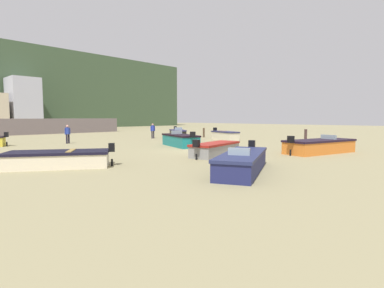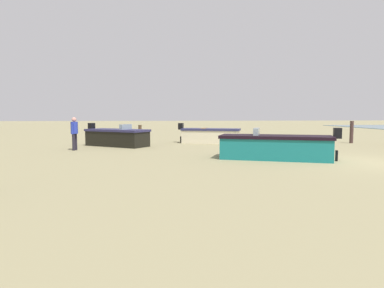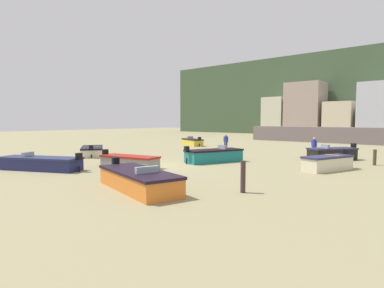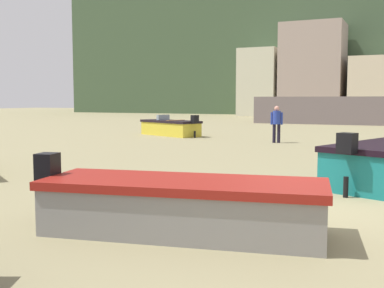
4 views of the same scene
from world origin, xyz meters
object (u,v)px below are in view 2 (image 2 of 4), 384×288
(boat_cream_7, at_px, (210,136))
(mooring_post_mid_beach, at_px, (352,132))
(mooring_post_near_water, at_px, (140,133))
(boat_black_0, at_px, (117,137))
(beach_walker_distant, at_px, (74,131))
(boat_teal_1, at_px, (275,147))

(boat_cream_7, distance_m, mooring_post_mid_beach, 8.62)
(mooring_post_near_water, bearing_deg, boat_cream_7, -111.45)
(boat_black_0, height_order, boat_cream_7, boat_black_0)
(mooring_post_near_water, bearing_deg, beach_walker_distant, 150.51)
(boat_black_0, xyz_separation_m, mooring_post_near_water, (3.10, -1.09, 0.05))
(boat_cream_7, xyz_separation_m, mooring_post_near_water, (1.71, 4.34, 0.08))
(boat_teal_1, height_order, boat_cream_7, boat_teal_1)
(boat_teal_1, bearing_deg, boat_black_0, 68.42)
(boat_cream_7, relative_size, beach_walker_distant, 2.37)
(mooring_post_mid_beach, relative_size, beach_walker_distant, 0.84)
(boat_black_0, relative_size, mooring_post_mid_beach, 2.79)
(mooring_post_near_water, height_order, beach_walker_distant, beach_walker_distant)
(mooring_post_mid_beach, bearing_deg, mooring_post_near_water, 79.19)
(boat_teal_1, xyz_separation_m, boat_cream_7, (7.58, 1.44, -0.02))
(boat_teal_1, relative_size, mooring_post_near_water, 4.25)
(boat_black_0, relative_size, boat_teal_1, 0.83)
(boat_cream_7, height_order, mooring_post_near_water, boat_cream_7)
(boat_black_0, relative_size, mooring_post_near_water, 3.51)
(boat_teal_1, bearing_deg, mooring_post_mid_beach, -25.92)
(boat_black_0, bearing_deg, mooring_post_mid_beach, 127.60)
(boat_cream_7, xyz_separation_m, mooring_post_mid_beach, (-0.76, -8.59, 0.22))
(mooring_post_mid_beach, bearing_deg, boat_black_0, 92.56)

